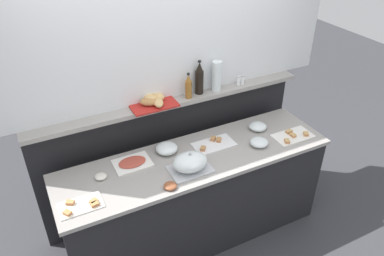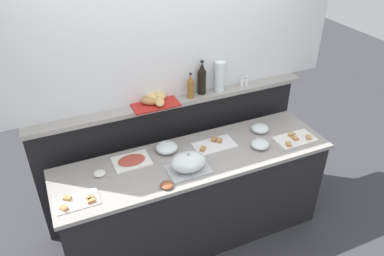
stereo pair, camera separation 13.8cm
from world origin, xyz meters
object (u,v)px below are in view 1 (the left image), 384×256
object	(u,v)px
sandwich_platter_rear	(293,136)
water_carafe	(217,76)
wine_bottle_dark	(199,79)
cold_cuts_platter	(132,163)
vinegar_bottle_amber	(188,87)
condiment_bowl_red	(170,186)
sandwich_platter_front	(81,205)
glass_bowl_medium	(167,149)
sandwich_platter_side	(213,144)
serving_cloche	(190,163)
salt_shaker	(239,81)
pepper_shaker	(243,80)
glass_bowl_large	(258,127)
bread_basket	(153,100)
glass_bowl_small	(259,142)
condiment_bowl_dark	(101,176)

from	to	relation	value
sandwich_platter_rear	water_carafe	xyz separation A→B (m)	(-0.49, 0.56, 0.46)
sandwich_platter_rear	wine_bottle_dark	distance (m)	1.00
cold_cuts_platter	vinegar_bottle_amber	bearing A→B (deg)	22.11
cold_cuts_platter	condiment_bowl_red	size ratio (longest dim) A/B	2.96
sandwich_platter_front	glass_bowl_medium	distance (m)	0.87
sandwich_platter_side	vinegar_bottle_amber	xyz separation A→B (m)	(-0.08, 0.33, 0.43)
serving_cloche	water_carafe	xyz separation A→B (m)	(0.55, 0.56, 0.40)
sandwich_platter_side	vinegar_bottle_amber	distance (m)	0.55
salt_shaker	glass_bowl_medium	bearing A→B (deg)	-163.46
sandwich_platter_side	condiment_bowl_red	distance (m)	0.66
sandwich_platter_front	wine_bottle_dark	bearing A→B (deg)	25.48
condiment_bowl_red	water_carafe	xyz separation A→B (m)	(0.78, 0.69, 0.46)
sandwich_platter_rear	pepper_shaker	bearing A→B (deg)	110.39
sandwich_platter_front	glass_bowl_medium	bearing A→B (deg)	22.04
sandwich_platter_front	salt_shaker	distance (m)	1.81
glass_bowl_large	bread_basket	distance (m)	1.02
condiment_bowl_red	glass_bowl_medium	bearing A→B (deg)	69.60
pepper_shaker	glass_bowl_small	bearing A→B (deg)	-105.52
sandwich_platter_front	water_carafe	world-z (taller)	water_carafe
bread_basket	condiment_bowl_dark	bearing A→B (deg)	-149.22
serving_cloche	salt_shaker	distance (m)	1.02
serving_cloche	bread_basket	distance (m)	0.65
wine_bottle_dark	salt_shaker	distance (m)	0.42
glass_bowl_medium	vinegar_bottle_amber	size ratio (longest dim) A/B	0.80
cold_cuts_platter	sandwich_platter_rear	bearing A→B (deg)	-11.12
condiment_bowl_red	wine_bottle_dark	distance (m)	1.04
glass_bowl_large	wine_bottle_dark	size ratio (longest dim) A/B	0.52
pepper_shaker	water_carafe	distance (m)	0.30
sandwich_platter_rear	cold_cuts_platter	size ratio (longest dim) A/B	1.19
sandwich_platter_rear	salt_shaker	size ratio (longest dim) A/B	4.17
wine_bottle_dark	pepper_shaker	world-z (taller)	wine_bottle_dark
glass_bowl_small	water_carafe	bearing A→B (deg)	104.64
sandwich_platter_rear	vinegar_bottle_amber	world-z (taller)	vinegar_bottle_amber
condiment_bowl_dark	sandwich_platter_rear	bearing A→B (deg)	-7.27
pepper_shaker	water_carafe	xyz separation A→B (m)	(-0.29, 0.00, 0.10)
glass_bowl_large	serving_cloche	bearing A→B (deg)	-163.20
cold_cuts_platter	pepper_shaker	world-z (taller)	pepper_shaker
serving_cloche	sandwich_platter_side	bearing A→B (deg)	32.81
sandwich_platter_rear	glass_bowl_large	world-z (taller)	glass_bowl_large
condiment_bowl_red	glass_bowl_large	bearing A→B (deg)	19.42
serving_cloche	condiment_bowl_dark	bearing A→B (deg)	161.50
condiment_bowl_red	serving_cloche	bearing A→B (deg)	28.21
glass_bowl_medium	water_carafe	xyz separation A→B (m)	(0.62, 0.26, 0.44)
glass_bowl_large	wine_bottle_dark	bearing A→B (deg)	143.52
water_carafe	serving_cloche	bearing A→B (deg)	-134.43
cold_cuts_platter	glass_bowl_small	xyz separation A→B (m)	(1.08, -0.25, 0.02)
pepper_shaker	salt_shaker	bearing A→B (deg)	180.00
vinegar_bottle_amber	wine_bottle_dark	world-z (taller)	wine_bottle_dark
sandwich_platter_front	condiment_bowl_red	size ratio (longest dim) A/B	3.01
cold_cuts_platter	glass_bowl_medium	distance (m)	0.32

